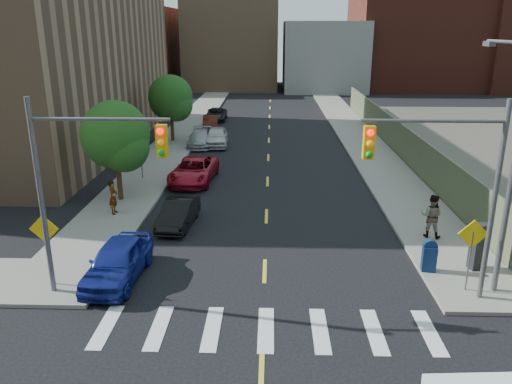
# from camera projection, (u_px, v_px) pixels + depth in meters

# --- Properties ---
(sidewalk_nw) EXTENTS (3.50, 73.00, 0.15)m
(sidewalk_nw) POSITION_uv_depth(u_px,v_px,m) (195.00, 119.00, 51.54)
(sidewalk_nw) COLOR gray
(sidewalk_nw) RESTS_ON ground
(sidewalk_ne) EXTENTS (3.50, 73.00, 0.15)m
(sidewalk_ne) POSITION_uv_depth(u_px,v_px,m) (345.00, 120.00, 51.07)
(sidewalk_ne) COLOR gray
(sidewalk_ne) RESTS_ON ground
(fence_north) EXTENTS (0.12, 44.00, 2.50)m
(fence_north) POSITION_uv_depth(u_px,v_px,m) (395.00, 136.00, 37.83)
(fence_north) COLOR #565F43
(fence_north) RESTS_ON ground
(bg_bldg_west) EXTENTS (14.00, 18.00, 12.00)m
(bg_bldg_west) POSITION_uv_depth(u_px,v_px,m) (129.00, 49.00, 77.16)
(bg_bldg_west) COLOR #592319
(bg_bldg_west) RESTS_ON ground
(bg_bldg_midwest) EXTENTS (14.00, 16.00, 15.00)m
(bg_bldg_midwest) POSITION_uv_depth(u_px,v_px,m) (233.00, 38.00, 78.12)
(bg_bldg_midwest) COLOR #8C6B4C
(bg_bldg_midwest) RESTS_ON ground
(bg_bldg_center) EXTENTS (12.00, 16.00, 10.00)m
(bg_bldg_center) POSITION_uv_depth(u_px,v_px,m) (323.00, 56.00, 76.58)
(bg_bldg_center) COLOR gray
(bg_bldg_center) RESTS_ON ground
(bg_bldg_east) EXTENTS (18.00, 18.00, 16.00)m
(bg_bldg_east) POSITION_uv_depth(u_px,v_px,m) (413.00, 35.00, 77.13)
(bg_bldg_east) COLOR #592319
(bg_bldg_east) RESTS_ON ground
(signal_nw) EXTENTS (4.59, 0.30, 7.00)m
(signal_nw) POSITION_uv_depth(u_px,v_px,m) (83.00, 173.00, 16.39)
(signal_nw) COLOR #59595E
(signal_nw) RESTS_ON ground
(signal_ne) EXTENTS (4.59, 0.30, 7.00)m
(signal_ne) POSITION_uv_depth(u_px,v_px,m) (450.00, 176.00, 16.03)
(signal_ne) COLOR #59595E
(signal_ne) RESTS_ON ground
(streetlight_ne) EXTENTS (0.25, 3.70, 9.00)m
(streetlight_ne) POSITION_uv_depth(u_px,v_px,m) (511.00, 149.00, 16.60)
(streetlight_ne) COLOR #59595E
(streetlight_ne) RESTS_ON ground
(warn_sign_nw) EXTENTS (1.06, 0.06, 2.83)m
(warn_sign_nw) POSITION_uv_depth(u_px,v_px,m) (45.00, 237.00, 17.71)
(warn_sign_nw) COLOR #59595E
(warn_sign_nw) RESTS_ON ground
(warn_sign_ne) EXTENTS (1.06, 0.06, 2.83)m
(warn_sign_ne) POSITION_uv_depth(u_px,v_px,m) (472.00, 242.00, 17.26)
(warn_sign_ne) COLOR #59595E
(warn_sign_ne) RESTS_ON ground
(warn_sign_midwest) EXTENTS (1.06, 0.06, 2.83)m
(warn_sign_midwest) POSITION_uv_depth(u_px,v_px,m) (141.00, 149.00, 30.52)
(warn_sign_midwest) COLOR #59595E
(warn_sign_midwest) RESTS_ON ground
(tree_west_near) EXTENTS (3.66, 3.64, 5.52)m
(tree_west_near) POSITION_uv_depth(u_px,v_px,m) (116.00, 139.00, 26.31)
(tree_west_near) COLOR #332114
(tree_west_near) RESTS_ON ground
(tree_west_far) EXTENTS (3.66, 3.64, 5.52)m
(tree_west_far) POSITION_uv_depth(u_px,v_px,m) (171.00, 100.00, 40.55)
(tree_west_far) COLOR #332114
(tree_west_far) RESTS_ON ground
(parked_car_blue) EXTENTS (2.02, 4.48, 1.49)m
(parked_car_blue) POSITION_uv_depth(u_px,v_px,m) (118.00, 261.00, 18.67)
(parked_car_blue) COLOR navy
(parked_car_blue) RESTS_ON ground
(parked_car_black) EXTENTS (1.65, 3.91, 1.26)m
(parked_car_black) POSITION_uv_depth(u_px,v_px,m) (178.00, 213.00, 23.82)
(parked_car_black) COLOR black
(parked_car_black) RESTS_ON ground
(parked_car_red) EXTENTS (2.78, 5.35, 1.44)m
(parked_car_red) POSITION_uv_depth(u_px,v_px,m) (194.00, 170.00, 30.65)
(parked_car_red) COLOR #A51025
(parked_car_red) RESTS_ON ground
(parked_car_silver) EXTENTS (2.02, 4.54, 1.30)m
(parked_car_silver) POSITION_uv_depth(u_px,v_px,m) (200.00, 138.00, 39.93)
(parked_car_silver) COLOR #A2A4A9
(parked_car_silver) RESTS_ON ground
(parked_car_white) EXTENTS (2.00, 4.48, 1.50)m
(parked_car_white) POSITION_uv_depth(u_px,v_px,m) (217.00, 137.00, 40.04)
(parked_car_white) COLOR silver
(parked_car_white) RESTS_ON ground
(parked_car_maroon) EXTENTS (1.72, 4.00, 1.28)m
(parked_car_maroon) POSITION_uv_depth(u_px,v_px,m) (210.00, 123.00, 46.56)
(parked_car_maroon) COLOR #3F140C
(parked_car_maroon) RESTS_ON ground
(parked_car_grey) EXTENTS (2.13, 4.47, 1.23)m
(parked_car_grey) POSITION_uv_depth(u_px,v_px,m) (216.00, 114.00, 51.24)
(parked_car_grey) COLOR black
(parked_car_grey) RESTS_ON ground
(mailbox) EXTENTS (0.57, 0.46, 1.28)m
(mailbox) POSITION_uv_depth(u_px,v_px,m) (429.00, 256.00, 19.05)
(mailbox) COLOR #0D2450
(mailbox) RESTS_ON sidewalk_ne
(payphone) EXTENTS (0.63, 0.56, 1.85)m
(payphone) POSITION_uv_depth(u_px,v_px,m) (479.00, 247.00, 19.12)
(payphone) COLOR black
(payphone) RESTS_ON sidewalk_ne
(pedestrian_west) EXTENTS (0.42, 0.63, 1.72)m
(pedestrian_west) POSITION_uv_depth(u_px,v_px,m) (113.00, 197.00, 24.91)
(pedestrian_west) COLOR gray
(pedestrian_west) RESTS_ON sidewalk_nw
(pedestrian_east) EXTENTS (1.18, 1.07, 1.97)m
(pedestrian_east) POSITION_uv_depth(u_px,v_px,m) (432.00, 216.00, 22.07)
(pedestrian_east) COLOR gray
(pedestrian_east) RESTS_ON sidewalk_ne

